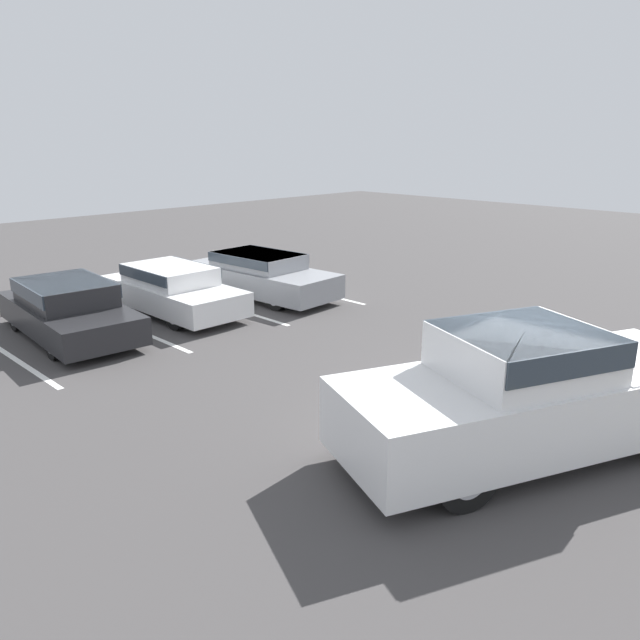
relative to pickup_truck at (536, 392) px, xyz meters
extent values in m
plane|color=#423F3F|center=(0.84, 0.60, -0.91)|extent=(60.00, 60.00, 0.00)
cube|color=white|center=(-3.78, 9.60, -0.91)|extent=(0.12, 5.29, 0.01)
cube|color=white|center=(-1.06, 9.60, -0.91)|extent=(0.12, 5.29, 0.01)
cube|color=white|center=(1.67, 9.60, -0.91)|extent=(0.12, 5.29, 0.01)
cube|color=white|center=(4.39, 9.60, -0.91)|extent=(0.12, 5.29, 0.01)
cube|color=white|center=(-0.01, 0.01, -0.18)|extent=(5.96, 3.97, 0.95)
cube|color=white|center=(-0.27, 0.11, 0.61)|extent=(2.57, 2.44, 0.63)
cube|color=#2D3842|center=(-0.27, 0.11, 0.75)|extent=(2.55, 2.47, 0.35)
cube|color=white|center=(1.63, -0.68, 0.25)|extent=(2.65, 2.53, 0.14)
cylinder|color=black|center=(1.86, 0.09, -0.48)|extent=(0.92, 0.62, 0.87)
cylinder|color=#ADADB2|center=(1.86, 0.09, -0.48)|extent=(0.56, 0.48, 0.48)
cylinder|color=black|center=(-1.27, 1.40, -0.48)|extent=(0.92, 0.62, 0.87)
cylinder|color=#ADADB2|center=(-1.27, 1.40, -0.48)|extent=(0.56, 0.48, 0.48)
cylinder|color=black|center=(-1.89, -0.08, -0.48)|extent=(0.92, 0.62, 0.87)
cylinder|color=#ADADB2|center=(-1.89, -0.08, -0.48)|extent=(0.56, 0.48, 0.48)
cube|color=#232326|center=(-2.32, 9.78, -0.45)|extent=(2.11, 4.50, 0.59)
cube|color=#232326|center=(-2.32, 9.87, 0.09)|extent=(1.74, 2.39, 0.49)
cube|color=#2D3842|center=(-2.32, 9.87, 0.19)|extent=(1.81, 2.35, 0.30)
cylinder|color=black|center=(-1.64, 8.46, -0.61)|extent=(0.26, 0.63, 0.62)
cylinder|color=#ADADB2|center=(-1.64, 8.46, -0.61)|extent=(0.25, 0.35, 0.34)
cylinder|color=black|center=(-3.19, 8.57, -0.61)|extent=(0.26, 0.63, 0.62)
cylinder|color=#ADADB2|center=(-3.19, 8.57, -0.61)|extent=(0.25, 0.35, 0.34)
cylinder|color=black|center=(-1.46, 10.99, -0.61)|extent=(0.26, 0.63, 0.62)
cylinder|color=#ADADB2|center=(-1.46, 10.99, -0.61)|extent=(0.25, 0.35, 0.34)
cylinder|color=black|center=(-3.00, 11.11, -0.61)|extent=(0.26, 0.63, 0.62)
cylinder|color=#ADADB2|center=(-3.00, 11.11, -0.61)|extent=(0.25, 0.35, 0.34)
cube|color=silver|center=(0.36, 9.83, -0.44)|extent=(1.72, 4.31, 0.58)
cube|color=silver|center=(0.36, 9.92, 0.07)|extent=(1.51, 2.24, 0.44)
cube|color=#2D3842|center=(0.36, 9.92, 0.16)|extent=(1.58, 2.20, 0.26)
cylinder|color=black|center=(1.09, 8.58, -0.59)|extent=(0.22, 0.65, 0.65)
cylinder|color=#ADADB2|center=(1.09, 8.58, -0.59)|extent=(0.23, 0.36, 0.36)
cylinder|color=black|center=(-0.37, 8.58, -0.59)|extent=(0.22, 0.65, 0.65)
cylinder|color=#ADADB2|center=(-0.37, 8.58, -0.59)|extent=(0.23, 0.36, 0.36)
cylinder|color=black|center=(1.09, 11.08, -0.59)|extent=(0.22, 0.65, 0.65)
cylinder|color=#ADADB2|center=(1.09, 11.08, -0.59)|extent=(0.23, 0.36, 0.36)
cylinder|color=black|center=(-0.38, 11.08, -0.59)|extent=(0.22, 0.65, 0.65)
cylinder|color=#ADADB2|center=(-0.38, 11.08, -0.59)|extent=(0.23, 0.36, 0.36)
cube|color=gray|center=(3.02, 9.59, -0.43)|extent=(2.05, 4.72, 0.64)
cube|color=gray|center=(3.01, 9.68, 0.10)|extent=(1.70, 2.50, 0.41)
cube|color=#2D3842|center=(3.01, 9.68, 0.18)|extent=(1.76, 2.45, 0.24)
cylinder|color=black|center=(3.85, 8.31, -0.60)|extent=(0.27, 0.63, 0.62)
cylinder|color=#ADADB2|center=(3.85, 8.31, -0.60)|extent=(0.27, 0.36, 0.34)
cylinder|color=black|center=(2.37, 8.21, -0.60)|extent=(0.27, 0.63, 0.62)
cylinder|color=#ADADB2|center=(2.37, 8.21, -0.60)|extent=(0.27, 0.36, 0.34)
cylinder|color=black|center=(3.67, 10.97, -0.60)|extent=(0.27, 0.63, 0.62)
cylinder|color=#ADADB2|center=(3.67, 10.97, -0.60)|extent=(0.27, 0.36, 0.34)
cylinder|color=black|center=(2.19, 10.87, -0.60)|extent=(0.27, 0.63, 0.62)
cylinder|color=#ADADB2|center=(2.19, 10.87, -0.60)|extent=(0.27, 0.36, 0.34)
cube|color=#B7B2A8|center=(-2.13, 12.64, -0.84)|extent=(1.66, 0.20, 0.14)
camera|label=1|loc=(-7.74, -3.54, 3.40)|focal=35.00mm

